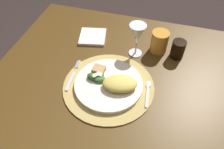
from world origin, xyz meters
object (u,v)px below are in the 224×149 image
Objects in this scene: spoon at (148,89)px; amber_tumbler at (159,42)px; fork at (72,77)px; dinner_plate at (109,84)px; wine_glass at (137,35)px; dark_tumbler at (178,49)px; napkin at (93,37)px; dining_table at (129,94)px.

amber_tumbler is (0.00, 0.25, 0.04)m from spoon.
amber_tumbler is (0.32, 0.27, 0.04)m from fork.
wine_glass is (0.06, 0.23, 0.09)m from dinner_plate.
wine_glass is 1.54× the size of amber_tumbler.
amber_tumbler is at bearing 168.83° from dark_tumbler.
amber_tumbler is 1.21× the size of dark_tumbler.
amber_tumbler is at bearing -0.38° from napkin.
dinner_plate is at bearing -133.39° from dining_table.
dinner_plate is 2.68× the size of amber_tumbler.
napkin is at bearing 179.62° from amber_tumbler.
dining_table is 13.98× the size of dark_tumbler.
fork is 1.28× the size of spoon.
fork is at bearing -147.69° from dark_tumbler.
napkin is at bearing 140.27° from dining_table.
napkin is at bearing 141.75° from spoon.
wine_glass reaches higher than dinner_plate.
dining_table is at bearing -133.71° from dark_tumbler.
dinner_plate is 2.12× the size of napkin.
dark_tumbler is (0.09, 0.24, 0.03)m from spoon.
wine_glass is 0.20m from dark_tumbler.
spoon is at bearing 3.87° from fork.
spoon is 0.41m from napkin.
dining_table is 0.17m from spoon.
fork is at bearing -88.39° from napkin.
napkin is 1.26× the size of amber_tumbler.
dining_table is at bearing -113.39° from amber_tumbler.
amber_tumbler is at bearing 40.67° from fork.
spoon reaches higher than fork.
napkin is (-0.17, 0.28, -0.01)m from dinner_plate.
wine_glass is (-0.09, 0.20, 0.10)m from spoon.
dinner_plate is at bearing -0.89° from fork.
dinner_plate reaches higher than spoon.
amber_tumbler is (0.09, 0.20, 0.17)m from dining_table.
dinner_plate is 0.16m from spoon.
dark_tumbler is (0.17, 0.18, 0.17)m from dining_table.
dark_tumbler is (0.41, 0.26, 0.03)m from fork.
napkin is (-0.01, 0.28, -0.00)m from fork.
napkin reaches higher than fork.
fork is 1.08× the size of wine_glass.
spoon is 0.85× the size of wine_glass.
dark_tumbler is at bearing -2.68° from napkin.
dining_table is at bearing -39.73° from napkin.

